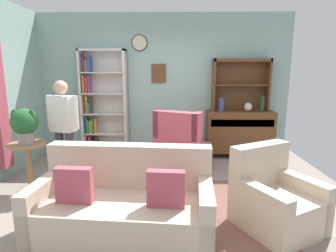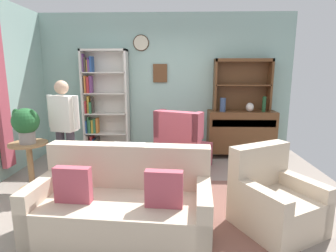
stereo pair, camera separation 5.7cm
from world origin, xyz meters
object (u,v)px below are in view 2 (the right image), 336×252
vase_tall (223,105)px  coffee_table (138,171)px  plant_stand (30,161)px  book_stack (143,164)px  sideboard_hutch (242,78)px  potted_plant_large (25,123)px  person_reading (64,125)px  bottle_wine (264,104)px  bookshelf (102,105)px  couch_floral (123,205)px  wingback_chair (182,148)px  sideboard (241,131)px  armchair_floral (274,202)px  vase_round (250,107)px

vase_tall → coffee_table: (-1.41, -1.74, -0.70)m
plant_stand → book_stack: (1.63, -0.15, 0.02)m
sideboard_hutch → potted_plant_large: sideboard_hutch is taller
sideboard_hutch → vase_tall: bearing=-154.1°
plant_stand → person_reading: (0.42, 0.27, 0.47)m
book_stack → potted_plant_large: bearing=176.3°
coffee_table → book_stack: (0.07, -0.01, 0.10)m
plant_stand → person_reading: 0.69m
vase_tall → bottle_wine: bearing=-0.7°
bookshelf → couch_floral: size_ratio=1.13×
potted_plant_large → wingback_chair: bearing=23.3°
couch_floral → wingback_chair: bearing=71.2°
potted_plant_large → sideboard: bearing=27.5°
wingback_chair → coffee_table: (-0.62, -1.02, -0.03)m
coffee_table → vase_tall: bearing=51.1°
armchair_floral → vase_round: bearing=82.3°
sideboard → person_reading: size_ratio=0.83×
plant_stand → sideboard: bearing=26.8°
sideboard → bottle_wine: 0.69m
potted_plant_large → vase_tall: bearing=29.3°
bottle_wine → couch_floral: bearing=-130.2°
wingback_chair → potted_plant_large: potted_plant_large is taller
sideboard → wingback_chair: size_ratio=1.23×
couch_floral → plant_stand: (-1.53, 1.02, 0.12)m
vase_round → potted_plant_large: size_ratio=0.34×
person_reading → bottle_wine: bearing=21.9°
plant_stand → person_reading: bearing=32.3°
bookshelf → vase_tall: bearing=-4.0°
sideboard_hutch → couch_floral: 3.59m
bookshelf → vase_tall: (2.38, -0.17, 0.04)m
bottle_wine → potted_plant_large: (-3.73, -1.65, -0.07)m
armchair_floral → coffee_table: (-1.59, 0.72, 0.06)m
wingback_chair → book_stack: size_ratio=6.07×
vase_tall → wingback_chair: bearing=-137.4°
sideboard → potted_plant_large: bearing=-152.5°
vase_tall → book_stack: (-1.34, -1.76, -0.59)m
wingback_chair → potted_plant_large: size_ratio=2.13×
person_reading → plant_stand: bearing=-147.7°
plant_stand → potted_plant_large: bearing=-69.3°
vase_round → couch_floral: bearing=-126.5°
bookshelf → couch_floral: 3.04m
sideboard → wingback_chair: wingback_chair is taller
couch_floral → plant_stand: size_ratio=2.64×
bottle_wine → armchair_floral: 2.65m
bookshelf → vase_tall: 2.39m
sideboard → armchair_floral: 2.56m
potted_plant_large → bottle_wine: bearing=23.8°
sideboard_hutch → coffee_table: 2.90m
bookshelf → armchair_floral: bearing=-45.7°
vase_tall → person_reading: 2.88m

